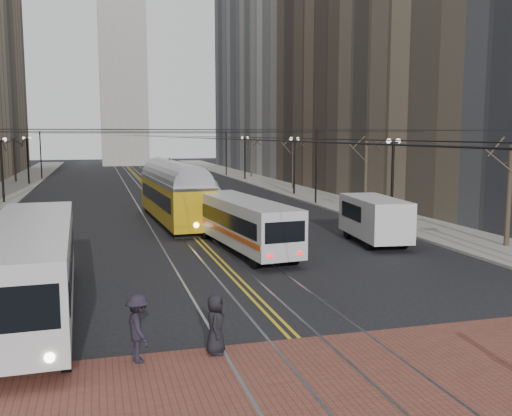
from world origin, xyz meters
TOP-DOWN VIEW (x-y plane):
  - ground at (0.00, 0.00)m, footprint 260.00×260.00m
  - sidewalk_left at (-15.00, 45.00)m, footprint 5.00×140.00m
  - sidewalk_right at (15.00, 45.00)m, footprint 5.00×140.00m
  - crosswalk_band at (0.00, -4.00)m, footprint 25.00×6.00m
  - streetcar_rails at (0.00, 45.00)m, footprint 4.80×130.00m
  - centre_lines at (0.00, 45.00)m, footprint 0.42×130.00m
  - building_right_mid at (25.50, 46.00)m, footprint 16.00×20.00m
  - building_right_midfar at (27.50, 66.00)m, footprint 20.00×20.00m
  - building_right_far at (25.50, 86.00)m, footprint 16.00×20.00m
  - lamp_posts at (-0.00, 28.75)m, footprint 27.60×57.20m
  - street_trees at (0.00, 35.25)m, footprint 31.68×53.28m
  - trolley_wires at (0.00, 34.83)m, footprint 25.96×120.00m
  - transit_bus at (-7.87, 3.49)m, footprint 3.02×12.78m
  - streetcar at (-0.50, 22.89)m, footprint 3.34×14.23m
  - rear_bus at (1.81, 12.25)m, footprint 3.39×10.69m
  - cargo_van at (9.38, 12.11)m, footprint 2.87×6.09m
  - sedan_grey at (4.00, 29.30)m, footprint 2.09×4.18m
  - sedan_silver at (4.84, 38.18)m, footprint 1.71×4.87m
  - pedestrian_a at (-2.54, -1.50)m, footprint 0.76×0.95m
  - pedestrian_d at (-4.66, -1.50)m, footprint 0.93×1.33m

SIDE VIEW (x-z plane):
  - ground at x=0.00m, z-range 0.00..0.00m
  - streetcar_rails at x=0.00m, z-range 0.00..0.01m
  - crosswalk_band at x=0.00m, z-range 0.00..0.01m
  - centre_lines at x=0.00m, z-range 0.01..0.01m
  - sidewalk_left at x=-15.00m, z-range 0.00..0.15m
  - sidewalk_right at x=15.00m, z-range 0.00..0.15m
  - sedan_grey at x=4.00m, z-range 0.00..1.37m
  - sedan_silver at x=4.84m, z-range 0.00..1.60m
  - pedestrian_a at x=-2.54m, z-range 0.01..1.70m
  - pedestrian_d at x=-4.66m, z-range 0.01..1.89m
  - cargo_van at x=9.38m, z-range 0.00..2.60m
  - rear_bus at x=1.81m, z-range 0.00..2.74m
  - transit_bus at x=-7.87m, z-range 0.00..3.18m
  - streetcar at x=-0.50m, z-range 0.00..3.33m
  - street_trees at x=0.00m, z-range 0.00..5.60m
  - lamp_posts at x=0.00m, z-range 0.00..5.60m
  - trolley_wires at x=0.00m, z-range 0.47..7.07m
  - building_right_mid at x=25.50m, z-range 0.00..34.00m
  - building_right_far at x=25.50m, z-range 0.00..40.00m
  - building_right_midfar at x=27.50m, z-range 0.00..52.00m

